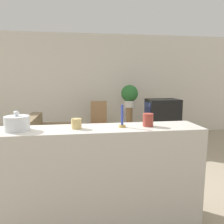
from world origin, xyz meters
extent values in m
plane|color=tan|center=(0.00, 0.00, 0.00)|extent=(14.00, 14.00, 0.00)
cube|color=silver|center=(0.00, 3.43, 1.35)|extent=(9.00, 0.06, 2.70)
cube|color=#847051|center=(-0.45, 1.32, 0.23)|extent=(0.96, 1.85, 0.45)
cube|color=#847051|center=(-0.84, 1.32, 0.64)|extent=(0.20, 1.85, 0.38)
cube|color=#847051|center=(-0.45, 0.47, 0.30)|extent=(0.96, 0.16, 0.60)
cube|color=#847051|center=(-0.45, 2.16, 0.30)|extent=(0.96, 0.16, 0.60)
cube|color=#9E754C|center=(1.89, 2.09, 0.27)|extent=(0.79, 0.54, 0.53)
cube|color=black|center=(1.89, 2.09, 0.81)|extent=(0.70, 0.51, 0.55)
cube|color=navy|center=(1.53, 2.09, 0.81)|extent=(0.02, 0.42, 0.43)
cube|color=#9E754C|center=(0.51, 2.58, 0.44)|extent=(0.44, 0.44, 0.04)
cube|color=#9E754C|center=(0.51, 2.78, 0.73)|extent=(0.40, 0.04, 0.53)
cylinder|color=#9E754C|center=(0.32, 2.39, 0.21)|extent=(0.04, 0.04, 0.42)
cylinder|color=#9E754C|center=(0.70, 2.39, 0.21)|extent=(0.04, 0.04, 0.42)
cylinder|color=#9E754C|center=(0.32, 2.77, 0.21)|extent=(0.04, 0.04, 0.42)
cylinder|color=#9E754C|center=(0.70, 2.77, 0.21)|extent=(0.04, 0.04, 0.42)
cylinder|color=#9E754C|center=(1.28, 2.73, 0.42)|extent=(0.15, 0.15, 0.83)
cylinder|color=white|center=(1.28, 2.73, 0.91)|extent=(0.26, 0.26, 0.16)
sphere|color=#2D7033|center=(1.28, 2.73, 1.17)|extent=(0.42, 0.42, 0.42)
cube|color=beige|center=(0.00, -0.40, 0.53)|extent=(2.56, 0.44, 1.05)
cylinder|color=silver|center=(-0.52, -0.40, 1.12)|extent=(0.23, 0.23, 0.14)
sphere|color=silver|center=(-0.52, -0.40, 1.22)|extent=(0.05, 0.05, 0.05)
cylinder|color=tan|center=(0.03, -0.40, 1.10)|extent=(0.10, 0.10, 0.10)
cylinder|color=#B7933D|center=(0.48, -0.40, 1.06)|extent=(0.07, 0.07, 0.02)
cylinder|color=#2D3D9E|center=(0.48, -0.40, 1.18)|extent=(0.02, 0.02, 0.21)
cylinder|color=#99382D|center=(0.75, -0.40, 1.12)|extent=(0.11, 0.11, 0.13)
camera|label=1|loc=(0.07, -2.51, 1.54)|focal=35.00mm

